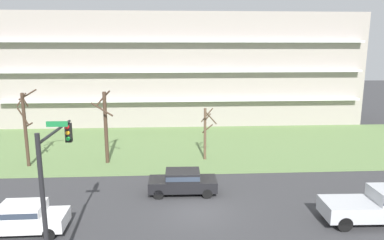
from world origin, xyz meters
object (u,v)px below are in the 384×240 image
tree_far_left (25,126)px  tree_center (206,131)px  tree_left (105,125)px  pickup_silver_center_left (377,205)px  sedan_white_center_right (23,217)px  sedan_black_near_left (183,181)px  traffic_signal_mast (54,175)px

tree_far_left → tree_center: tree_far_left is taller
tree_far_left → tree_left: (6.13, 0.44, -0.09)m
tree_far_left → tree_left: 6.15m
pickup_silver_center_left → sedan_white_center_right: 18.78m
tree_far_left → sedan_black_near_left: (12.15, -6.08, -2.45)m
traffic_signal_mast → sedan_white_center_right: bearing=131.3°
tree_far_left → pickup_silver_center_left: bearing=-25.1°
tree_left → sedan_black_near_left: bearing=-47.3°
tree_far_left → traffic_signal_mast: bearing=-64.4°
tree_left → sedan_black_near_left: 9.19m
traffic_signal_mast → pickup_silver_center_left: bearing=11.5°
traffic_signal_mast → sedan_black_near_left: bearing=54.6°
tree_left → tree_center: tree_left is taller
tree_far_left → tree_center: bearing=3.7°
pickup_silver_center_left → traffic_signal_mast: 16.58m
tree_left → traffic_signal_mast: 14.32m
pickup_silver_center_left → traffic_signal_mast: bearing=-167.0°
tree_left → pickup_silver_center_left: size_ratio=1.11×
tree_center → pickup_silver_center_left: 14.23m
tree_far_left → pickup_silver_center_left: tree_far_left is taller
sedan_black_near_left → pickup_silver_center_left: pickup_silver_center_left is taller
sedan_white_center_right → traffic_signal_mast: bearing=-49.5°
tree_left → sedan_white_center_right: tree_left is taller
sedan_black_near_left → sedan_white_center_right: (-8.38, -4.50, 0.00)m
sedan_black_near_left → traffic_signal_mast: bearing=55.6°
pickup_silver_center_left → tree_center: bearing=127.1°
sedan_white_center_right → sedan_black_near_left: bearing=27.5°
tree_center → sedan_black_near_left: (-2.17, -7.01, -1.61)m
tree_far_left → tree_center: size_ratio=1.39×
sedan_black_near_left → traffic_signal_mast: (-5.52, -7.75, 3.43)m
tree_center → traffic_signal_mast: (-7.69, -14.76, 1.81)m
sedan_black_near_left → sedan_white_center_right: bearing=29.3°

